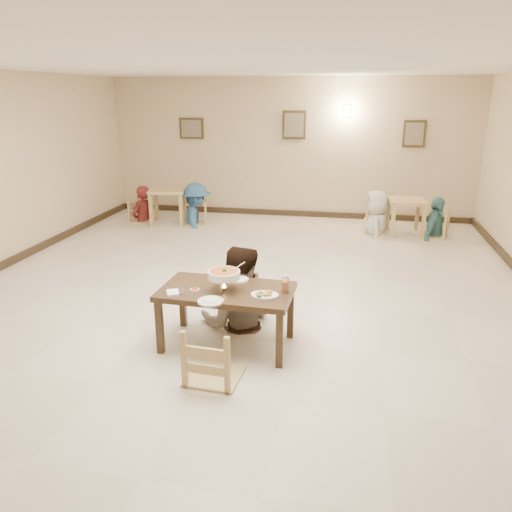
% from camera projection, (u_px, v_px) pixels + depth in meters
% --- Properties ---
extents(floor, '(10.00, 10.00, 0.00)m').
position_uv_depth(floor, '(240.00, 300.00, 6.70)').
color(floor, beige).
rests_on(floor, ground).
extents(ceiling, '(10.00, 10.00, 0.00)m').
position_uv_depth(ceiling, '(238.00, 61.00, 5.77)').
color(ceiling, white).
rests_on(ceiling, wall_back).
extents(wall_back, '(10.00, 0.00, 10.00)m').
position_uv_depth(wall_back, '(289.00, 148.00, 10.90)').
color(wall_back, beige).
rests_on(wall_back, floor).
extents(baseboard_back, '(8.00, 0.06, 0.12)m').
position_uv_depth(baseboard_back, '(288.00, 213.00, 11.32)').
color(baseboard_back, '#322518').
rests_on(baseboard_back, floor).
extents(picture_a, '(0.55, 0.04, 0.45)m').
position_uv_depth(picture_a, '(191.00, 128.00, 11.13)').
color(picture_a, '#3D2F18').
rests_on(picture_a, wall_back).
extents(picture_b, '(0.50, 0.04, 0.60)m').
position_uv_depth(picture_b, '(294.00, 125.00, 10.69)').
color(picture_b, '#3D2F18').
rests_on(picture_b, wall_back).
extents(picture_c, '(0.45, 0.04, 0.55)m').
position_uv_depth(picture_c, '(414.00, 134.00, 10.29)').
color(picture_c, '#3D2F18').
rests_on(picture_c, wall_back).
extents(wall_sconce, '(0.16, 0.05, 0.22)m').
position_uv_depth(wall_sconce, '(347.00, 111.00, 10.40)').
color(wall_sconce, '#FFD88C').
rests_on(wall_sconce, wall_back).
extents(main_table, '(1.44, 0.85, 0.66)m').
position_uv_depth(main_table, '(227.00, 296.00, 5.35)').
color(main_table, '#3D2917').
rests_on(main_table, floor).
extents(chair_far, '(0.48, 0.48, 1.02)m').
position_uv_depth(chair_far, '(237.00, 281.00, 5.98)').
color(chair_far, tan).
rests_on(chair_far, floor).
extents(chair_near, '(0.51, 0.51, 1.09)m').
position_uv_depth(chair_near, '(213.00, 327.00, 4.72)').
color(chair_near, tan).
rests_on(chair_near, floor).
extents(main_diner, '(1.03, 0.85, 1.93)m').
position_uv_depth(main_diner, '(238.00, 246.00, 5.76)').
color(main_diner, gray).
rests_on(main_diner, floor).
extents(curry_warmer, '(0.38, 0.34, 0.31)m').
position_uv_depth(curry_warmer, '(224.00, 275.00, 5.22)').
color(curry_warmer, silver).
rests_on(curry_warmer, main_table).
extents(rice_plate_far, '(0.32, 0.32, 0.07)m').
position_uv_depth(rice_plate_far, '(235.00, 279.00, 5.56)').
color(rice_plate_far, white).
rests_on(rice_plate_far, main_table).
extents(rice_plate_near, '(0.26, 0.26, 0.06)m').
position_uv_depth(rice_plate_near, '(210.00, 301.00, 4.98)').
color(rice_plate_near, white).
rests_on(rice_plate_near, main_table).
extents(fried_plate, '(0.29, 0.29, 0.06)m').
position_uv_depth(fried_plate, '(265.00, 295.00, 5.12)').
color(fried_plate, white).
rests_on(fried_plate, main_table).
extents(chili_dish, '(0.10, 0.10, 0.02)m').
position_uv_depth(chili_dish, '(195.00, 290.00, 5.28)').
color(chili_dish, white).
rests_on(chili_dish, main_table).
extents(napkin_cutlery, '(0.20, 0.26, 0.03)m').
position_uv_depth(napkin_cutlery, '(173.00, 293.00, 5.18)').
color(napkin_cutlery, white).
rests_on(napkin_cutlery, main_table).
extents(drink_glass, '(0.08, 0.08, 0.16)m').
position_uv_depth(drink_glass, '(285.00, 286.00, 5.21)').
color(drink_glass, white).
rests_on(drink_glass, main_table).
extents(bg_table_left, '(0.88, 0.88, 0.74)m').
position_uv_depth(bg_table_left, '(168.00, 195.00, 10.52)').
color(bg_table_left, tan).
rests_on(bg_table_left, floor).
extents(bg_table_right, '(0.76, 0.76, 0.69)m').
position_uv_depth(bg_table_right, '(407.00, 206.00, 9.69)').
color(bg_table_right, tan).
rests_on(bg_table_right, floor).
extents(bg_chair_ll, '(0.45, 0.45, 0.96)m').
position_uv_depth(bg_chair_ll, '(141.00, 200.00, 10.66)').
color(bg_chair_ll, tan).
rests_on(bg_chair_ll, floor).
extents(bg_chair_lr, '(0.43, 0.43, 0.91)m').
position_uv_depth(bg_chair_lr, '(196.00, 203.00, 10.51)').
color(bg_chair_lr, tan).
rests_on(bg_chair_lr, floor).
extents(bg_chair_rl, '(0.41, 0.41, 0.87)m').
position_uv_depth(bg_chair_rl, '(377.00, 211.00, 9.85)').
color(bg_chair_rl, tan).
rests_on(bg_chair_rl, floor).
extents(bg_chair_rr, '(0.45, 0.45, 0.96)m').
position_uv_depth(bg_chair_rr, '(437.00, 212.00, 9.57)').
color(bg_chair_rr, tan).
rests_on(bg_chair_rr, floor).
extents(bg_diner_a, '(0.52, 0.65, 1.56)m').
position_uv_depth(bg_diner_a, '(140.00, 186.00, 10.57)').
color(bg_diner_a, maroon).
rests_on(bg_diner_a, floor).
extents(bg_diner_b, '(1.02, 1.28, 1.74)m').
position_uv_depth(bg_diner_b, '(195.00, 183.00, 10.38)').
color(bg_diner_b, teal).
rests_on(bg_diner_b, floor).
extents(bg_diner_c, '(0.58, 0.85, 1.69)m').
position_uv_depth(bg_diner_c, '(378.00, 190.00, 9.72)').
color(bg_diner_c, silver).
rests_on(bg_diner_c, floor).
extents(bg_diner_d, '(0.73, 0.97, 1.53)m').
position_uv_depth(bg_diner_d, '(438.00, 197.00, 9.48)').
color(bg_diner_d, teal).
rests_on(bg_diner_d, floor).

